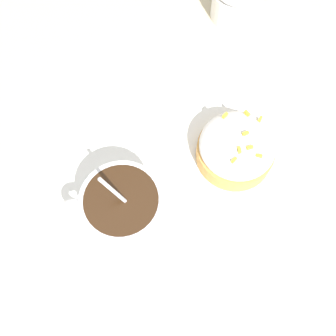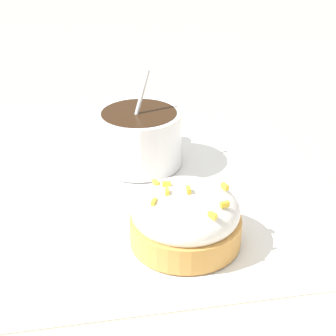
{
  "view_description": "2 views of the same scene",
  "coord_description": "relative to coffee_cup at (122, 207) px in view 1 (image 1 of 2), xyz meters",
  "views": [
    {
      "loc": [
        0.09,
        0.14,
        0.43
      ],
      "look_at": [
        0.01,
        -0.01,
        0.03
      ],
      "focal_mm": 42.0,
      "sensor_mm": 36.0,
      "label": 1
    },
    {
      "loc": [
        -0.44,
        0.11,
        0.28
      ],
      "look_at": [
        0.0,
        -0.01,
        0.03
      ],
      "focal_mm": 60.0,
      "sensor_mm": 36.0,
      "label": 2
    }
  ],
  "objects": [
    {
      "name": "paper_napkin",
      "position": [
        -0.07,
        -0.0,
        -0.03
      ],
      "size": [
        0.33,
        0.33,
        0.0
      ],
      "color": "white",
      "rests_on": "ground_plane"
    },
    {
      "name": "frosted_pastry",
      "position": [
        -0.15,
        -0.01,
        -0.01
      ],
      "size": [
        0.09,
        0.09,
        0.05
      ],
      "color": "#D19347",
      "rests_on": "paper_napkin"
    },
    {
      "name": "coffee_cup",
      "position": [
        0.0,
        0.0,
        0.0
      ],
      "size": [
        0.1,
        0.09,
        0.1
      ],
      "color": "white",
      "rests_on": "paper_napkin"
    },
    {
      "name": "ground_plane",
      "position": [
        -0.07,
        -0.0,
        -0.03
      ],
      "size": [
        3.0,
        3.0,
        0.0
      ],
      "primitive_type": "plane",
      "color": "#C6B793"
    }
  ]
}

